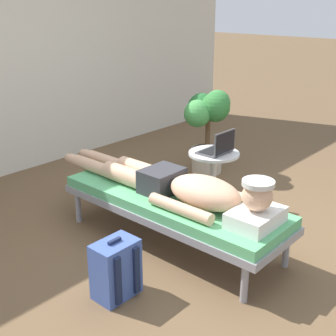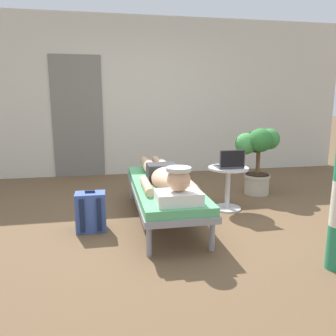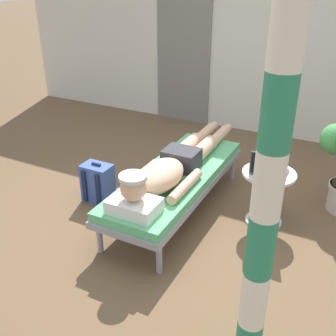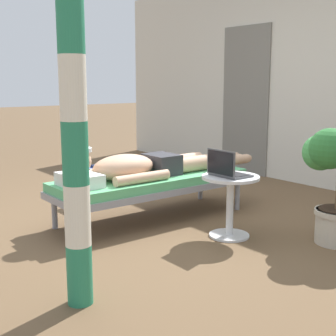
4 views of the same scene
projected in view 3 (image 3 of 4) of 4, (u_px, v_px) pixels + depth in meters
The scene contains 9 objects.
ground_plane at pixel (180, 219), 3.88m from camera, with size 40.00×40.00×0.00m, color brown.
house_wall_back at pixel (259, 33), 5.40m from camera, with size 7.60×0.20×2.70m, color beige.
house_door_panel at pixel (183, 53), 5.89m from camera, with size 0.84×0.03×2.04m, color slate.
lounge_chair at pixel (176, 179), 3.87m from camera, with size 0.66×1.93×0.42m.
person_reclining at pixel (172, 167), 3.73m from camera, with size 0.53×2.17×0.33m.
side_table at pixel (267, 189), 3.69m from camera, with size 0.48×0.48×0.52m.
laptop at pixel (269, 169), 3.55m from camera, with size 0.31×0.24×0.23m.
backpack at pixel (98, 183), 4.12m from camera, with size 0.30×0.26×0.42m.
porch_post at pixel (268, 185), 1.92m from camera, with size 0.15×0.15×2.52m.
Camera 3 is at (1.37, -2.94, 2.20)m, focal length 43.46 mm.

